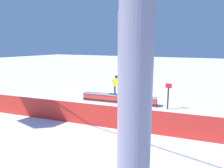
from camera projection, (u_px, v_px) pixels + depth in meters
name	position (u px, v px, depth m)	size (l,w,h in m)	color
ground_plane	(119.00, 103.00, 14.61)	(120.00, 120.00, 0.00)	white
grind_box	(119.00, 99.00, 14.56)	(5.49, 1.33, 0.59)	red
snowboarder	(117.00, 84.00, 14.44)	(1.58, 0.50, 1.42)	black
safety_fence	(82.00, 114.00, 10.57)	(13.37, 0.06, 1.14)	red
trail_marker	(168.00, 95.00, 12.98)	(0.40, 0.10, 1.71)	#262628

